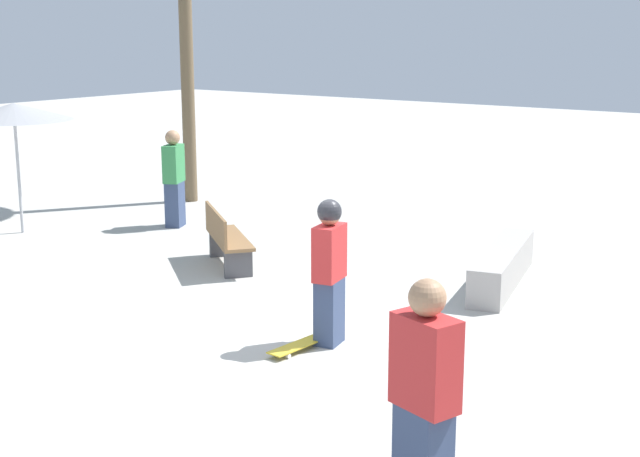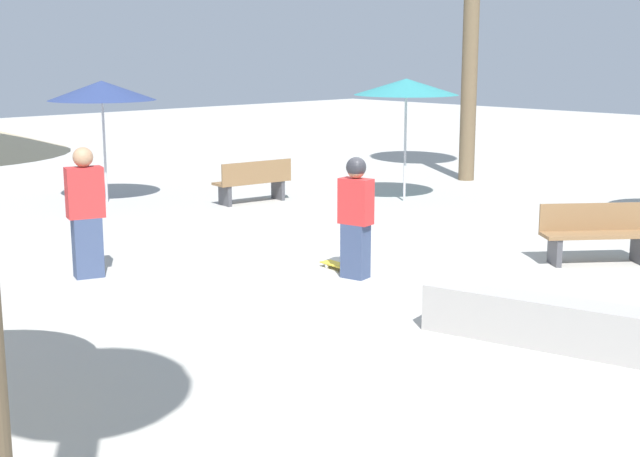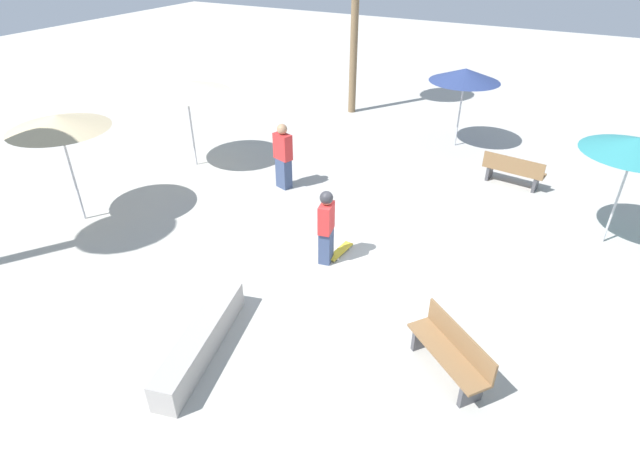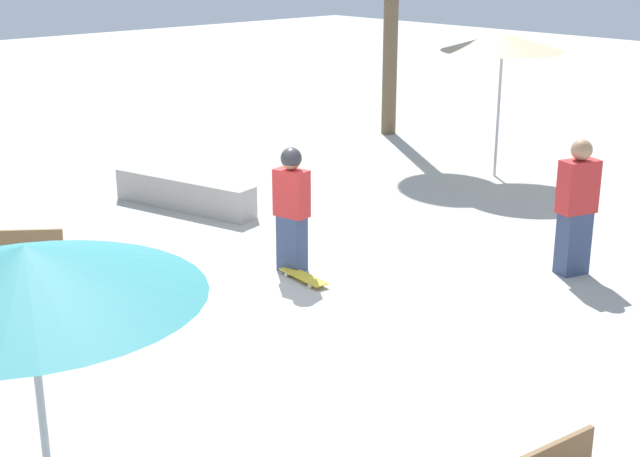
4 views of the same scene
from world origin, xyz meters
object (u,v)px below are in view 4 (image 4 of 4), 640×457
object	(u,v)px
bench_near	(0,260)
bystander_far	(576,208)
shade_umbrella_tan	(503,42)
shade_umbrella_teal	(27,273)
concrete_ledge	(184,193)
skater_main	(292,205)
skateboard	(303,276)

from	to	relation	value
bench_near	bystander_far	world-z (taller)	bystander_far
shade_umbrella_tan	shade_umbrella_teal	distance (m)	12.06
shade_umbrella_teal	bystander_far	distance (m)	7.91
concrete_ledge	shade_umbrella_teal	bearing A→B (deg)	140.40
skater_main	shade_umbrella_tan	distance (m)	6.25
bench_near	skateboard	bearing A→B (deg)	1.75
skateboard	bench_near	size ratio (longest dim) A/B	0.53
skater_main	shade_umbrella_teal	world-z (taller)	shade_umbrella_teal
shade_umbrella_teal	skater_main	bearing A→B (deg)	-54.93
bench_near	bystander_far	bearing A→B (deg)	0.90
bench_near	shade_umbrella_tan	world-z (taller)	shade_umbrella_tan
bench_near	shade_umbrella_tan	distance (m)	9.30
skater_main	bench_near	bearing A→B (deg)	-131.32
shade_umbrella_tan	bystander_far	world-z (taller)	shade_umbrella_tan
shade_umbrella_tan	concrete_ledge	bearing A→B (deg)	68.54
bench_near	shade_umbrella_teal	distance (m)	6.05
shade_umbrella_teal	bystander_far	bearing A→B (deg)	-82.08
skateboard	bench_near	distance (m)	3.70
shade_umbrella_tan	shade_umbrella_teal	bearing A→B (deg)	113.39
shade_umbrella_tan	bench_near	bearing A→B (deg)	86.19
bench_near	shade_umbrella_teal	world-z (taller)	shade_umbrella_teal
bench_near	shade_umbrella_tan	xyz separation A→B (m)	(-0.60, -9.06, 1.99)
concrete_ledge	bench_near	bearing A→B (deg)	112.13
shade_umbrella_teal	shade_umbrella_tan	bearing A→B (deg)	-66.61
skateboard	shade_umbrella_tan	distance (m)	6.72
bench_near	skater_main	bearing A→B (deg)	8.06
skateboard	bystander_far	size ratio (longest dim) A/B	0.46
skater_main	bench_near	distance (m)	3.63
skateboard	concrete_ledge	size ratio (longest dim) A/B	0.31
skateboard	shade_umbrella_tan	xyz separation A→B (m)	(1.58, -6.09, 2.36)
skater_main	bench_near	world-z (taller)	skater_main
concrete_ledge	shade_umbrella_teal	world-z (taller)	shade_umbrella_teal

